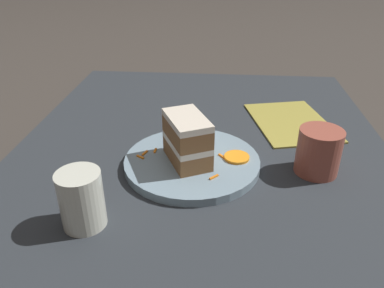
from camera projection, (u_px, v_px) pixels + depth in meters
ground_plane at (199, 181)px, 0.74m from camera, size 6.00×6.00×0.00m
dining_table at (199, 176)px, 0.74m from camera, size 1.19×0.81×0.03m
plate at (192, 162)px, 0.74m from camera, size 0.27×0.27×0.02m
cake_slice at (187, 139)px, 0.71m from camera, size 0.13×0.11×0.09m
cream_dollop at (196, 127)px, 0.81m from camera, size 0.05×0.05×0.04m
orange_garnish at (237, 157)px, 0.74m from camera, size 0.05×0.05×0.01m
carrot_shreds_scatter at (178, 159)px, 0.73m from camera, size 0.10×0.18×0.00m
drinking_glass at (82, 203)px, 0.58m from camera, size 0.07×0.07×0.09m
coffee_mug at (319, 150)px, 0.70m from camera, size 0.08×0.08×0.09m
menu_card at (291, 122)px, 0.92m from camera, size 0.27×0.22×0.00m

